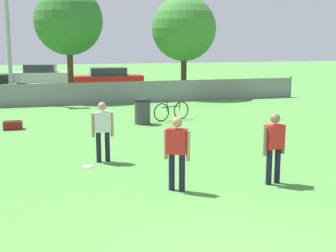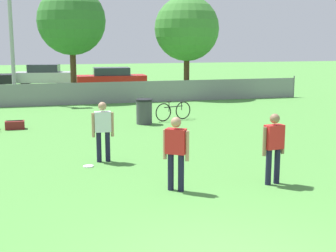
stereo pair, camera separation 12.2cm
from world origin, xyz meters
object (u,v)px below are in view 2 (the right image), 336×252
(parked_car_red, at_px, (111,78))
(tree_near_pole, at_px, (72,21))
(bicycle_sideline, at_px, (173,111))
(parked_car_silver, at_px, (44,75))
(trash_bin, at_px, (144,111))
(player_receiver_white, at_px, (103,127))
(frisbee_disc, at_px, (88,166))
(light_pole, at_px, (9,2))
(player_defender_red, at_px, (176,148))
(tree_far_right, at_px, (187,29))
(player_thrower_red, at_px, (274,144))
(gear_bag_sideline, at_px, (15,125))

(parked_car_red, bearing_deg, tree_near_pole, -115.35)
(bicycle_sideline, height_order, parked_car_silver, parked_car_silver)
(trash_bin, bearing_deg, parked_car_silver, 100.93)
(player_receiver_white, bearing_deg, frisbee_disc, -135.40)
(bicycle_sideline, xyz_separation_m, parked_car_silver, (-4.81, 17.62, 0.32))
(light_pole, height_order, player_receiver_white, light_pole)
(player_defender_red, bearing_deg, frisbee_disc, 158.66)
(light_pole, relative_size, tree_far_right, 1.52)
(trash_bin, bearing_deg, player_defender_red, -97.72)
(player_thrower_red, relative_size, frisbee_disc, 5.88)
(tree_near_pole, xyz_separation_m, frisbee_disc, (-0.68, -14.36, -4.18))
(tree_far_right, height_order, player_thrower_red, tree_far_right)
(light_pole, xyz_separation_m, parked_car_silver, (1.61, 10.04, -4.37))
(player_defender_red, bearing_deg, parked_car_red, 120.13)
(parked_car_silver, bearing_deg, player_receiver_white, -76.37)
(tree_near_pole, height_order, frisbee_disc, tree_near_pole)
(frisbee_disc, bearing_deg, trash_bin, 64.61)
(gear_bag_sideline, xyz_separation_m, parked_car_red, (5.59, 13.85, 0.53))
(light_pole, bearing_deg, player_receiver_white, -78.06)
(parked_car_silver, distance_m, parked_car_red, 5.97)
(tree_near_pole, bearing_deg, player_thrower_red, -79.51)
(player_thrower_red, distance_m, player_receiver_white, 4.49)
(light_pole, relative_size, parked_car_silver, 1.95)
(gear_bag_sideline, height_order, parked_car_red, parked_car_red)
(tree_near_pole, height_order, player_receiver_white, tree_near_pole)
(tree_far_right, bearing_deg, player_defender_red, -108.25)
(tree_far_right, xyz_separation_m, bicycle_sideline, (-2.96, -7.64, -3.44))
(frisbee_disc, height_order, bicycle_sideline, bicycle_sideline)
(player_defender_red, relative_size, gear_bag_sideline, 2.39)
(gear_bag_sideline, distance_m, parked_car_silver, 18.02)
(player_thrower_red, distance_m, player_defender_red, 2.21)
(light_pole, distance_m, tree_far_right, 9.46)
(tree_near_pole, height_order, gear_bag_sideline, tree_near_pole)
(player_thrower_red, xyz_separation_m, parked_car_red, (-0.27, 22.30, -0.24))
(light_pole, distance_m, trash_bin, 10.61)
(trash_bin, bearing_deg, gear_bag_sideline, 177.98)
(tree_near_pole, bearing_deg, gear_bag_sideline, -107.84)
(parked_car_silver, relative_size, parked_car_red, 0.95)
(frisbee_disc, bearing_deg, bicycle_sideline, 57.12)
(gear_bag_sideline, bearing_deg, player_receiver_white, -65.61)
(light_pole, height_order, tree_far_right, light_pole)
(light_pole, height_order, tree_near_pole, light_pole)
(player_thrower_red, xyz_separation_m, player_defender_red, (-2.21, 0.12, 0.00))
(player_receiver_white, relative_size, trash_bin, 1.66)
(tree_near_pole, relative_size, player_receiver_white, 3.79)
(light_pole, bearing_deg, gear_bag_sideline, -87.47)
(parked_car_silver, bearing_deg, bicycle_sideline, -64.09)
(parked_car_silver, bearing_deg, tree_far_right, -41.45)
(gear_bag_sideline, relative_size, parked_car_red, 0.14)
(tree_far_right, xyz_separation_m, frisbee_disc, (-6.99, -13.87, -3.81))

